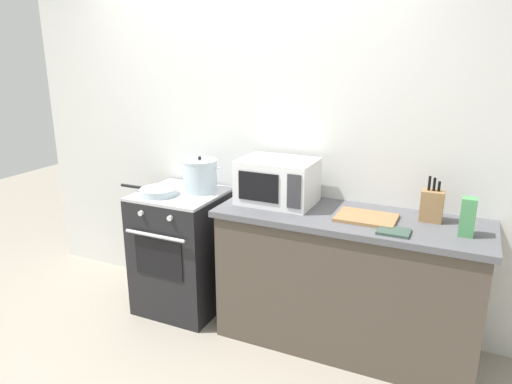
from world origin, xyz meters
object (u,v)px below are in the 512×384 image
at_px(knife_block, 432,205).
at_px(stock_pot, 200,175).
at_px(frying_pan, 158,191).
at_px(cutting_board, 366,218).
at_px(oven_mitt, 394,232).
at_px(microwave, 278,181).
at_px(stove, 183,250).
at_px(pasta_box, 468,217).

bearing_deg(knife_block, stock_pot, -178.32).
bearing_deg(knife_block, frying_pan, -171.90).
bearing_deg(cutting_board, oven_mitt, -39.99).
bearing_deg(oven_mitt, cutting_board, 140.01).
xyz_separation_m(cutting_board, oven_mitt, (0.19, -0.16, -0.00)).
distance_m(stock_pot, cutting_board, 1.25).
height_order(stock_pot, knife_block, knife_block).
height_order(frying_pan, microwave, microwave).
relative_size(stove, frying_pan, 1.98).
distance_m(frying_pan, microwave, 0.88).
distance_m(stock_pot, pasta_box, 1.81).
relative_size(stove, microwave, 1.84).
relative_size(stock_pot, cutting_board, 0.93).
xyz_separation_m(stock_pot, frying_pan, (-0.23, -0.21, -0.09)).
bearing_deg(knife_block, stove, -175.30).
bearing_deg(knife_block, pasta_box, -40.09).
height_order(stove, frying_pan, frying_pan).
xyz_separation_m(microwave, oven_mitt, (0.81, -0.24, -0.14)).
xyz_separation_m(frying_pan, oven_mitt, (1.66, -0.04, -0.02)).
xyz_separation_m(microwave, pasta_box, (1.19, -0.11, -0.04)).
distance_m(microwave, pasta_box, 1.19).
relative_size(stock_pot, microwave, 0.67).
xyz_separation_m(pasta_box, oven_mitt, (-0.37, -0.13, -0.10)).
height_order(stove, oven_mitt, oven_mitt).
bearing_deg(stove, oven_mitt, -5.86).
bearing_deg(oven_mitt, stove, 174.14).
bearing_deg(pasta_box, cutting_board, 176.94).
distance_m(microwave, knife_block, 0.99).
height_order(microwave, oven_mitt, microwave).
xyz_separation_m(frying_pan, cutting_board, (1.47, 0.12, -0.02)).
xyz_separation_m(stove, stock_pot, (0.12, 0.09, 0.58)).
distance_m(cutting_board, oven_mitt, 0.25).
bearing_deg(stove, cutting_board, 0.05).
relative_size(cutting_board, oven_mitt, 2.00).
bearing_deg(frying_pan, oven_mitt, -1.38).
height_order(stock_pot, frying_pan, stock_pot).
xyz_separation_m(stove, frying_pan, (-0.11, -0.12, 0.48)).
bearing_deg(frying_pan, microwave, 13.22).
relative_size(stove, pasta_box, 4.18).
xyz_separation_m(knife_block, oven_mitt, (-0.17, -0.30, -0.09)).
bearing_deg(stock_pot, stove, -141.38).
bearing_deg(pasta_box, frying_pan, -177.46).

